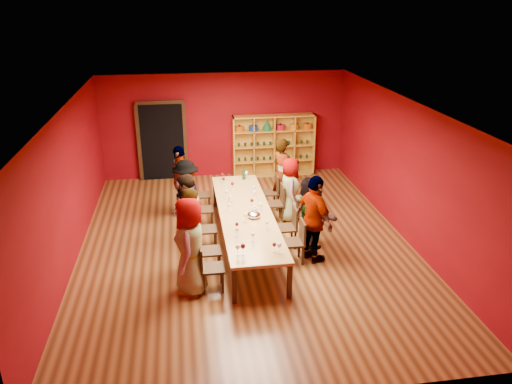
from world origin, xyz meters
TOP-DOWN VIEW (x-y plane):
  - room_shell at (0.00, 0.00)m, footprint 7.10×9.10m
  - tasting_table at (0.00, 0.00)m, footprint 1.10×4.50m
  - doorway at (-1.80, 4.43)m, footprint 1.40×0.17m
  - shelving_unit at (1.40, 4.32)m, footprint 2.40×0.40m
  - chair_person_left_0 at (-0.91, -1.66)m, footprint 0.42×0.42m
  - person_left_0 at (-1.20, -1.66)m, footprint 0.62×0.95m
  - chair_person_left_1 at (-0.91, -1.01)m, footprint 0.42×0.42m
  - person_left_1 at (-1.21, -1.01)m, footprint 0.68×0.77m
  - chair_person_left_2 at (-0.91, -0.06)m, footprint 0.42×0.42m
  - person_left_2 at (-1.23, -0.06)m, footprint 0.55×0.86m
  - chair_person_left_3 at (-0.91, 0.99)m, footprint 0.42×0.42m
  - person_left_3 at (-1.21, 0.99)m, footprint 0.79×1.14m
  - chair_person_left_4 at (-0.91, 1.88)m, footprint 0.42×0.42m
  - person_left_4 at (-1.33, 1.88)m, footprint 0.66×1.08m
  - chair_person_right_1 at (0.91, -0.91)m, footprint 0.42×0.42m
  - person_right_1 at (1.25, -0.91)m, footprint 0.84×1.17m
  - chair_person_right_2 at (0.91, -0.24)m, footprint 0.42×0.42m
  - person_right_2 at (1.34, -0.24)m, footprint 0.85×1.50m
  - chair_person_right_3 at (0.91, 1.07)m, footprint 0.42×0.42m
  - person_right_3 at (1.20, 1.07)m, footprint 0.52×0.81m
  - chair_person_right_4 at (0.91, 1.79)m, footprint 0.42×0.42m
  - person_right_4 at (1.16, 1.79)m, footprint 0.71×0.80m
  - wine_glass_0 at (0.28, -1.80)m, footprint 0.07×0.07m
  - wine_glass_1 at (-0.34, 0.10)m, footprint 0.07×0.07m
  - wine_glass_2 at (0.31, 0.01)m, footprint 0.08×0.08m
  - wine_glass_3 at (-0.38, -1.82)m, footprint 0.08×0.08m
  - wine_glass_4 at (0.33, -0.00)m, footprint 0.07×0.07m
  - wine_glass_5 at (-0.04, -1.35)m, footprint 0.07×0.07m
  - wine_glass_6 at (-0.07, -0.49)m, footprint 0.08×0.08m
  - wine_glass_7 at (0.18, 0.26)m, footprint 0.08×0.08m
  - wine_glass_8 at (0.28, 1.98)m, footprint 0.09×0.09m
  - wine_glass_9 at (0.30, -0.87)m, footprint 0.07×0.07m
  - wine_glass_10 at (-0.28, -0.86)m, footprint 0.07×0.07m
  - wine_glass_11 at (0.31, 0.76)m, footprint 0.07×0.07m
  - wine_glass_12 at (-0.29, -1.82)m, footprint 0.09×0.09m
  - wine_glass_13 at (-0.32, 0.83)m, footprint 0.08×0.08m
  - wine_glass_14 at (0.35, -1.87)m, footprint 0.09×0.09m
  - wine_glass_15 at (0.33, 1.01)m, footprint 0.08×0.08m
  - wine_glass_16 at (-0.31, 1.97)m, footprint 0.08×0.08m
  - wine_glass_17 at (-0.31, 1.69)m, footprint 0.08×0.08m
  - wine_glass_18 at (-0.13, 1.34)m, footprint 0.07×0.07m
  - wine_glass_19 at (-0.30, -1.10)m, footprint 0.08×0.08m
  - spittoon_bowl at (0.13, -0.31)m, footprint 0.28×0.28m
  - carafe_a at (-0.27, 0.47)m, footprint 0.09×0.09m
  - carafe_b at (0.16, -0.29)m, footprint 0.12×0.12m
  - wine_bottle at (0.22, 1.98)m, footprint 0.09×0.09m

SIDE VIEW (x-z plane):
  - chair_person_left_0 at x=-0.91m, z-range 0.05..0.94m
  - chair_person_left_1 at x=-0.91m, z-range 0.05..0.94m
  - chair_person_left_2 at x=-0.91m, z-range 0.05..0.94m
  - chair_person_left_3 at x=-0.91m, z-range 0.05..0.94m
  - chair_person_left_4 at x=-0.91m, z-range 0.05..0.94m
  - chair_person_right_1 at x=0.91m, z-range 0.05..0.94m
  - chair_person_right_2 at x=0.91m, z-range 0.05..0.94m
  - chair_person_right_3 at x=0.91m, z-range 0.05..0.94m
  - chair_person_right_4 at x=0.91m, z-range 0.05..0.94m
  - tasting_table at x=0.00m, z-range 0.32..1.07m
  - person_right_3 at x=1.20m, z-range 0.00..1.54m
  - person_right_2 at x=1.34m, z-range 0.00..1.56m
  - spittoon_bowl at x=0.13m, z-range 0.74..0.89m
  - person_left_3 at x=-1.21m, z-range 0.00..1.64m
  - person_left_2 at x=-1.23m, z-range 0.00..1.66m
  - carafe_a at x=-0.27m, z-range 0.74..0.97m
  - person_left_4 at x=-1.33m, z-range 0.00..1.71m
  - carafe_b at x=0.16m, z-range 0.74..0.99m
  - person_left_1 at x=-1.21m, z-range 0.00..1.74m
  - wine_bottle at x=0.22m, z-range 0.71..1.04m
  - wine_glass_9 at x=0.30m, z-range 0.79..0.97m
  - wine_glass_1 at x=-0.34m, z-range 0.79..0.97m
  - wine_glass_11 at x=0.31m, z-range 0.79..0.97m
  - wine_glass_10 at x=-0.28m, z-range 0.79..0.97m
  - wine_glass_4 at x=0.33m, z-range 0.79..0.97m
  - wine_glass_0 at x=0.28m, z-range 0.79..0.97m
  - wine_glass_5 at x=-0.04m, z-range 0.79..0.97m
  - wine_glass_18 at x=-0.13m, z-range 0.79..0.98m
  - wine_glass_17 at x=-0.31m, z-range 0.79..0.98m
  - wine_glass_19 at x=-0.30m, z-range 0.79..0.98m
  - wine_glass_7 at x=0.18m, z-range 0.79..0.98m
  - wine_glass_2 at x=0.31m, z-range 0.79..0.99m
  - wine_glass_15 at x=0.33m, z-range 0.79..0.99m
  - wine_glass_16 at x=-0.31m, z-range 0.79..0.99m
  - wine_glass_13 at x=-0.32m, z-range 0.79..1.00m
  - wine_glass_6 at x=-0.07m, z-range 0.80..1.00m
  - wine_glass_3 at x=-0.38m, z-range 0.80..1.00m
  - wine_glass_14 at x=0.35m, z-range 0.80..1.01m
  - person_left_0 at x=-1.20m, z-range 0.00..1.81m
  - person_right_4 at x=1.16m, z-range 0.00..1.81m
  - person_right_1 at x=1.25m, z-range 0.00..1.81m
  - wine_glass_8 at x=0.28m, z-range 0.80..1.02m
  - wine_glass_12 at x=-0.29m, z-range 0.80..1.02m
  - shelving_unit at x=1.40m, z-range 0.08..1.88m
  - doorway at x=-1.80m, z-range -0.03..2.27m
  - room_shell at x=0.00m, z-range -0.02..3.02m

